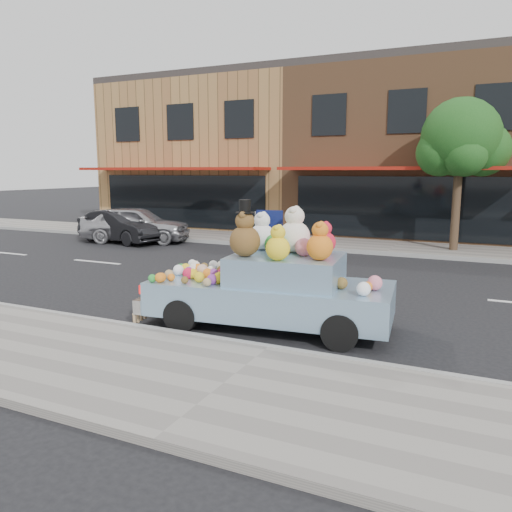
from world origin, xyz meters
The scene contains 11 objects.
ground centered at (0.00, 0.00, 0.00)m, with size 120.00×120.00×0.00m, color black.
near_sidewalk centered at (0.00, -6.50, 0.06)m, with size 60.00×3.00×0.12m, color gray.
far_sidewalk centered at (0.00, 6.50, 0.06)m, with size 60.00×3.00×0.12m, color gray.
near_kerb centered at (0.00, -5.00, 0.07)m, with size 60.00×0.12×0.13m, color gray.
far_kerb centered at (0.00, 5.00, 0.07)m, with size 60.00×0.12×0.13m, color gray.
storefront_left centered at (-10.00, 11.97, 3.64)m, with size 10.00×9.80×7.30m.
storefront_mid centered at (0.00, 11.97, 3.64)m, with size 10.00×9.80×7.30m.
street_tree centered at (2.03, 6.55, 3.69)m, with size 3.00×2.70×5.22m.
car_silver centered at (-9.66, 4.09, 0.72)m, with size 1.71×4.25×1.45m, color #A8A8AD.
car_dark centered at (-10.18, 3.81, 0.65)m, with size 1.37×3.92×1.29m, color black.
art_car centered at (-0.50, -3.77, 0.80)m, with size 4.64×2.20×2.33m.
Camera 1 is at (2.91, -11.83, 2.82)m, focal length 35.00 mm.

